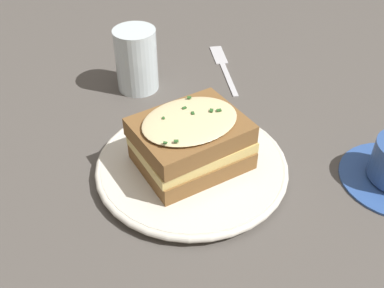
# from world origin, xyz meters

# --- Properties ---
(ground_plane) EXTENTS (2.40, 2.40, 0.00)m
(ground_plane) POSITION_xyz_m (0.00, 0.00, 0.00)
(ground_plane) COLOR #514C47
(dinner_plate) EXTENTS (0.25, 0.25, 0.02)m
(dinner_plate) POSITION_xyz_m (0.03, 0.00, 0.01)
(dinner_plate) COLOR silver
(dinner_plate) RESTS_ON ground_plane
(sandwich) EXTENTS (0.15, 0.16, 0.07)m
(sandwich) POSITION_xyz_m (0.03, 0.00, 0.05)
(sandwich) COLOR brown
(sandwich) RESTS_ON dinner_plate
(water_glass) EXTENTS (0.07, 0.07, 0.10)m
(water_glass) POSITION_xyz_m (-0.16, 0.12, 0.05)
(water_glass) COLOR silver
(water_glass) RESTS_ON ground_plane
(fork) EXTENTS (0.13, 0.13, 0.00)m
(fork) POSITION_xyz_m (-0.09, 0.26, 0.00)
(fork) COLOR silver
(fork) RESTS_ON ground_plane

